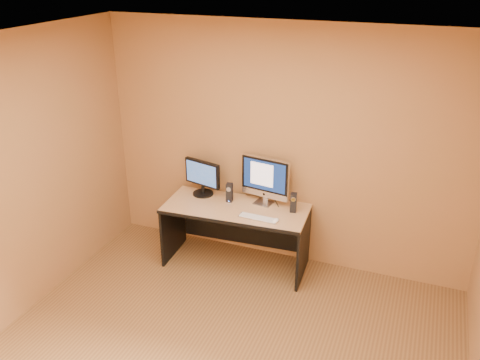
# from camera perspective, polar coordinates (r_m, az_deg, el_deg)

# --- Properties ---
(walls) EXTENTS (4.00, 4.00, 2.60)m
(walls) POSITION_cam_1_polar(r_m,az_deg,el_deg) (3.66, -4.06, -6.66)
(walls) COLOR #91613A
(walls) RESTS_ON ground
(ceiling) EXTENTS (4.00, 4.00, 0.00)m
(ceiling) POSITION_cam_1_polar(r_m,az_deg,el_deg) (3.20, -4.75, 13.79)
(ceiling) COLOR white
(ceiling) RESTS_ON walls
(desk) EXTENTS (1.56, 0.75, 0.71)m
(desk) POSITION_cam_1_polar(r_m,az_deg,el_deg) (5.56, -0.48, -6.32)
(desk) COLOR tan
(desk) RESTS_ON ground
(imac) EXTENTS (0.57, 0.28, 0.52)m
(imac) POSITION_cam_1_polar(r_m,az_deg,el_deg) (5.37, 2.70, -0.14)
(imac) COLOR #BBBABF
(imac) RESTS_ON desk
(second_monitor) EXTENTS (0.50, 0.33, 0.40)m
(second_monitor) POSITION_cam_1_polar(r_m,az_deg,el_deg) (5.62, -4.22, 0.24)
(second_monitor) COLOR black
(second_monitor) RESTS_ON desk
(speaker_left) EXTENTS (0.07, 0.08, 0.21)m
(speaker_left) POSITION_cam_1_polar(r_m,az_deg,el_deg) (5.48, -1.19, -1.41)
(speaker_left) COLOR black
(speaker_left) RESTS_ON desk
(speaker_right) EXTENTS (0.08, 0.08, 0.21)m
(speaker_right) POSITION_cam_1_polar(r_m,az_deg,el_deg) (5.29, 6.01, -2.53)
(speaker_right) COLOR black
(speaker_right) RESTS_ON desk
(keyboard) EXTENTS (0.41, 0.13, 0.02)m
(keyboard) POSITION_cam_1_polar(r_m,az_deg,el_deg) (5.17, 2.05, -4.28)
(keyboard) COLOR #BAB9BE
(keyboard) RESTS_ON desk
(mouse) EXTENTS (0.06, 0.10, 0.03)m
(mouse) POSITION_cam_1_polar(r_m,az_deg,el_deg) (5.12, 4.04, -4.55)
(mouse) COLOR white
(mouse) RESTS_ON desk
(cable_a) EXTENTS (0.12, 0.18, 0.01)m
(cable_a) POSITION_cam_1_polar(r_m,az_deg,el_deg) (5.51, 4.08, -2.51)
(cable_a) COLOR black
(cable_a) RESTS_ON desk
(cable_b) EXTENTS (0.05, 0.17, 0.01)m
(cable_b) POSITION_cam_1_polar(r_m,az_deg,el_deg) (5.56, 2.82, -2.20)
(cable_b) COLOR black
(cable_b) RESTS_ON desk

